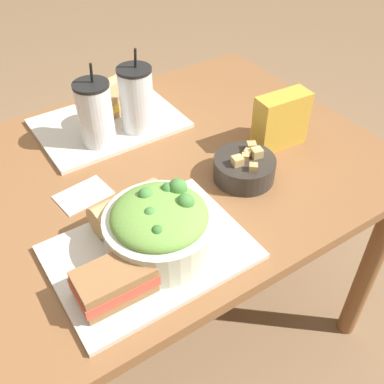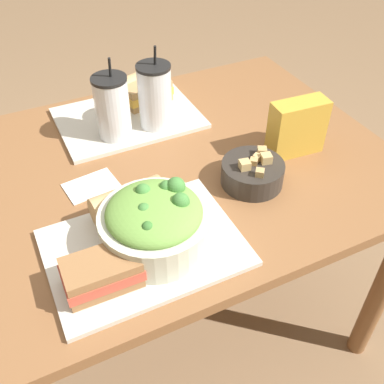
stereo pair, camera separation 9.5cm
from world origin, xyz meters
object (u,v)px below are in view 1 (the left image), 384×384
at_px(sandwich_near, 115,282).
at_px(drink_cup_dark, 96,115).
at_px(salad_bowl, 160,225).
at_px(sandwich_far, 124,96).
at_px(soup_bowl, 244,167).
at_px(napkin_folded, 84,195).
at_px(baguette_far, 114,89).
at_px(drink_cup_red, 137,101).
at_px(baguette_near, 129,207).
at_px(chip_bag, 281,120).

xyz_separation_m(sandwich_near, drink_cup_dark, (0.18, 0.47, 0.05)).
height_order(salad_bowl, sandwich_far, salad_bowl).
relative_size(soup_bowl, drink_cup_dark, 0.68).
height_order(sandwich_near, napkin_folded, sandwich_near).
distance_m(baguette_far, drink_cup_red, 0.19).
xyz_separation_m(baguette_near, drink_cup_dark, (0.07, 0.31, 0.04)).
bearing_deg(baguette_near, soup_bowl, -97.64).
xyz_separation_m(baguette_far, drink_cup_dark, (-0.13, -0.18, 0.04)).
relative_size(sandwich_near, drink_cup_dark, 0.66).
bearing_deg(chip_bag, sandwich_far, 128.52).
relative_size(sandwich_near, drink_cup_red, 0.64).
bearing_deg(drink_cup_red, baguette_far, 85.75).
bearing_deg(baguette_far, sandwich_near, 136.71).
bearing_deg(baguette_far, sandwich_far, 171.04).
xyz_separation_m(salad_bowl, sandwich_far, (0.19, 0.54, -0.02)).
height_order(salad_bowl, drink_cup_dark, drink_cup_dark).
bearing_deg(sandwich_near, drink_cup_dark, 69.64).
distance_m(soup_bowl, baguette_near, 0.31).
relative_size(baguette_near, sandwich_far, 1.06).
xyz_separation_m(salad_bowl, drink_cup_dark, (0.05, 0.41, 0.02)).
distance_m(soup_bowl, sandwich_far, 0.46).
distance_m(soup_bowl, drink_cup_dark, 0.41).
bearing_deg(baguette_far, napkin_folded, 126.50).
xyz_separation_m(baguette_far, chip_bag, (0.27, -0.44, 0.03)).
bearing_deg(sandwich_far, sandwich_near, -129.75).
bearing_deg(sandwich_near, drink_cup_red, 58.03).
height_order(chip_bag, napkin_folded, chip_bag).
bearing_deg(sandwich_far, salad_bowl, -120.80).
height_order(soup_bowl, sandwich_near, soup_bowl).
xyz_separation_m(salad_bowl, drink_cup_red, (0.17, 0.41, 0.03)).
xyz_separation_m(baguette_near, drink_cup_red, (0.19, 0.31, 0.05)).
bearing_deg(soup_bowl, sandwich_far, 101.98).
bearing_deg(salad_bowl, sandwich_far, 70.39).
height_order(soup_bowl, drink_cup_dark, drink_cup_dark).
bearing_deg(baguette_far, soup_bowl, 174.30).
relative_size(salad_bowl, soup_bowl, 1.51).
xyz_separation_m(salad_bowl, sandwich_near, (-0.13, -0.06, -0.02)).
bearing_deg(sandwich_near, chip_bag, 20.34).
height_order(sandwich_far, drink_cup_red, drink_cup_red).
bearing_deg(baguette_far, baguette_near, 140.10).
bearing_deg(sandwich_far, drink_cup_red, -110.72).
distance_m(baguette_near, drink_cup_dark, 0.32).
bearing_deg(napkin_folded, soup_bowl, -23.40).
height_order(sandwich_near, drink_cup_dark, drink_cup_dark).
xyz_separation_m(sandwich_far, drink_cup_red, (-0.02, -0.13, 0.05)).
bearing_deg(sandwich_far, soup_bowl, -89.21).
relative_size(sandwich_far, baguette_far, 1.13).
bearing_deg(salad_bowl, chip_bag, 18.26).
distance_m(sandwich_far, drink_cup_red, 0.14).
distance_m(soup_bowl, drink_cup_red, 0.35).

